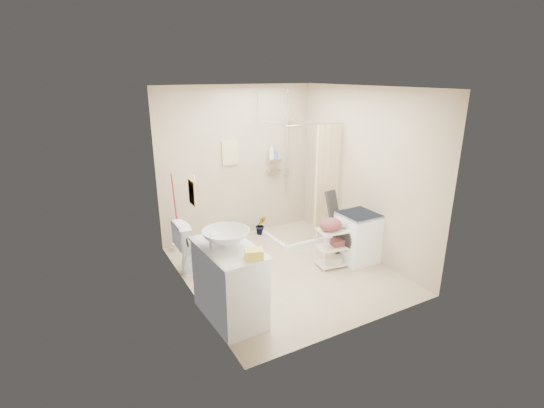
{
  "coord_description": "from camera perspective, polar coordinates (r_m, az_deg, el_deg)",
  "views": [
    {
      "loc": [
        -2.69,
        -4.49,
        2.77
      ],
      "look_at": [
        -0.07,
        0.25,
        0.97
      ],
      "focal_mm": 26.0,
      "sensor_mm": 36.0,
      "label": 1
    }
  ],
  "objects": [
    {
      "name": "wall_front",
      "position": [
        4.21,
        13.17,
        -2.53
      ],
      "size": [
        2.8,
        0.04,
        2.6
      ],
      "primitive_type": "cube",
      "color": "#BBAD91",
      "rests_on": "ground"
    },
    {
      "name": "potted_plant_b",
      "position": [
        7.08,
        -1.62,
        -3.07
      ],
      "size": [
        0.22,
        0.2,
        0.35
      ],
      "primitive_type": "imported",
      "rotation": [
        0.0,
        0.0,
        -0.24
      ],
      "color": "#984222",
      "rests_on": "ground"
    },
    {
      "name": "washing_machine",
      "position": [
        6.19,
        12.25,
        -4.71
      ],
      "size": [
        0.52,
        0.54,
        0.77
      ],
      "primitive_type": "cube",
      "rotation": [
        0.0,
        0.0,
        -0.0
      ],
      "color": "white",
      "rests_on": "ground"
    },
    {
      "name": "vanity",
      "position": [
        4.71,
        -6.2,
        -11.21
      ],
      "size": [
        0.63,
        1.05,
        0.9
      ],
      "primitive_type": "cube",
      "rotation": [
        0.0,
        0.0,
        0.05
      ],
      "color": "silver",
      "rests_on": "ground"
    },
    {
      "name": "tp_holder",
      "position": [
        5.15,
        -11.57,
        -5.41
      ],
      "size": [
        0.08,
        0.12,
        0.14
      ],
      "primitive_type": null,
      "color": "white",
      "rests_on": "wall_left"
    },
    {
      "name": "ceiling",
      "position": [
        5.23,
        2.12,
        16.56
      ],
      "size": [
        2.8,
        3.2,
        0.04
      ],
      "primitive_type": "cube",
      "color": "silver",
      "rests_on": "ground"
    },
    {
      "name": "floor",
      "position": [
        5.92,
        1.82,
        -9.48
      ],
      "size": [
        3.2,
        3.2,
        0.0
      ],
      "primitive_type": "plane",
      "color": "#BBAD8C",
      "rests_on": "ground"
    },
    {
      "name": "potted_plant_a",
      "position": [
        6.95,
        -5.97,
        -3.75
      ],
      "size": [
        0.18,
        0.13,
        0.32
      ],
      "primitive_type": "imported",
      "rotation": [
        0.0,
        0.0,
        -0.11
      ],
      "color": "brown",
      "rests_on": "ground"
    },
    {
      "name": "towel_ring",
      "position": [
        4.67,
        -11.45,
        1.88
      ],
      "size": [
        0.04,
        0.22,
        0.34
      ],
      "primitive_type": null,
      "color": "#EED288",
      "rests_on": "wall_left"
    },
    {
      "name": "sink",
      "position": [
        4.51,
        -6.69,
        -4.89
      ],
      "size": [
        0.7,
        0.7,
        0.19
      ],
      "primitive_type": "imported",
      "rotation": [
        0.0,
        0.0,
        0.35
      ],
      "color": "silver",
      "rests_on": "vanity"
    },
    {
      "name": "floor_basket",
      "position": [
        4.75,
        -1.87,
        -16.34
      ],
      "size": [
        0.27,
        0.23,
        0.13
      ],
      "primitive_type": "cube",
      "rotation": [
        0.0,
        0.0,
        -0.23
      ],
      "color": "gold",
      "rests_on": "ground"
    },
    {
      "name": "ironing_board",
      "position": [
        6.2,
        9.22,
        -2.82
      ],
      "size": [
        0.32,
        0.22,
        1.09
      ],
      "primitive_type": null,
      "rotation": [
        0.0,
        0.0,
        0.47
      ],
      "color": "black",
      "rests_on": "ground"
    },
    {
      "name": "shower",
      "position": [
        6.79,
        3.58,
        3.74
      ],
      "size": [
        1.1,
        1.1,
        2.1
      ],
      "primitive_type": null,
      "color": "white",
      "rests_on": "ground"
    },
    {
      "name": "hanging_towel",
      "position": [
        6.7,
        -6.13,
        7.41
      ],
      "size": [
        0.28,
        0.03,
        0.42
      ],
      "primitive_type": "cube",
      "color": "beige",
      "rests_on": "wall_back"
    },
    {
      "name": "laundry_rack",
      "position": [
        5.96,
        9.07,
        -5.73
      ],
      "size": [
        0.55,
        0.37,
        0.7
      ],
      "primitive_type": null,
      "rotation": [
        0.0,
        0.0,
        -0.14
      ],
      "color": "silver",
      "rests_on": "ground"
    },
    {
      "name": "wall_back",
      "position": [
        6.82,
        -4.97,
        5.91
      ],
      "size": [
        2.8,
        0.04,
        2.6
      ],
      "primitive_type": "cube",
      "color": "#BBAD91",
      "rests_on": "ground"
    },
    {
      "name": "shampoo_bottle_b",
      "position": [
        7.03,
        0.4,
        7.26
      ],
      "size": [
        0.09,
        0.1,
        0.18
      ],
      "primitive_type": "imported",
      "rotation": [
        0.0,
        0.0,
        0.21
      ],
      "color": "#466AB6",
      "rests_on": "shower"
    },
    {
      "name": "shampoo_bottle_a",
      "position": [
        6.97,
        -0.06,
        7.54
      ],
      "size": [
        0.1,
        0.1,
        0.27
      ],
      "primitive_type": "imported",
      "rotation": [
        0.0,
        0.0,
        0.02
      ],
      "color": "silver",
      "rests_on": "shower"
    },
    {
      "name": "toilet",
      "position": [
        5.84,
        -10.0,
        -5.85
      ],
      "size": [
        0.77,
        0.44,
        0.79
      ],
      "primitive_type": "imported",
      "rotation": [
        0.0,
        0.0,
        1.57
      ],
      "color": "white",
      "rests_on": "ground"
    },
    {
      "name": "counter_basket",
      "position": [
        4.19,
        -2.64,
        -7.25
      ],
      "size": [
        0.23,
        0.21,
        0.11
      ],
      "primitive_type": "cube",
      "rotation": [
        0.0,
        0.0,
        -0.34
      ],
      "color": "#FAE543",
      "rests_on": "vanity"
    },
    {
      "name": "wall_right",
      "position": [
        6.25,
        13.1,
        4.34
      ],
      "size": [
        0.04,
        3.2,
        2.6
      ],
      "primitive_type": "cube",
      "color": "#BBAD91",
      "rests_on": "ground"
    },
    {
      "name": "wall_left",
      "position": [
        4.9,
        -12.27,
        0.52
      ],
      "size": [
        0.04,
        3.2,
        2.6
      ],
      "primitive_type": "cube",
      "color": "#BBAD91",
      "rests_on": "ground"
    },
    {
      "name": "mop",
      "position": [
        6.45,
        -14.18,
        -1.23
      ],
      "size": [
        0.15,
        0.15,
        1.32
      ],
      "primitive_type": null,
      "rotation": [
        0.0,
        0.0,
        0.2
      ],
      "color": "#A72723",
      "rests_on": "ground"
    }
  ]
}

